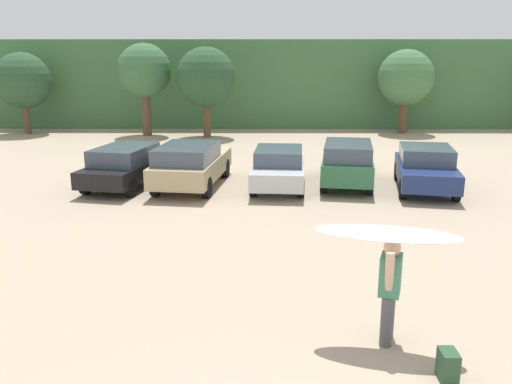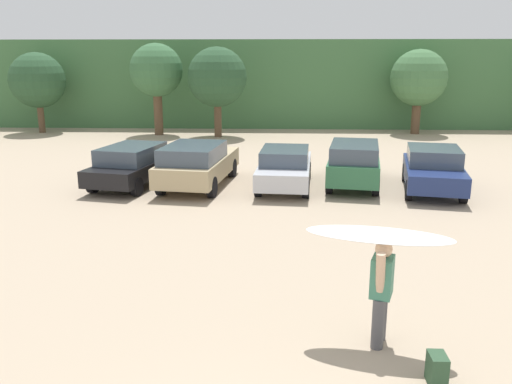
{
  "view_description": "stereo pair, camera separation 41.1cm",
  "coord_description": "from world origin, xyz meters",
  "px_view_note": "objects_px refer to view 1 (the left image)",
  "views": [
    {
      "loc": [
        -0.19,
        -3.59,
        4.48
      ],
      "look_at": [
        -0.26,
        8.4,
        1.4
      ],
      "focal_mm": 37.08,
      "sensor_mm": 36.0,
      "label": 1
    },
    {
      "loc": [
        0.22,
        -3.58,
        4.48
      ],
      "look_at": [
        -0.26,
        8.4,
        1.4
      ],
      "focal_mm": 37.08,
      "sensor_mm": 36.0,
      "label": 2
    }
  ],
  "objects_px": {
    "parked_car_silver": "(279,166)",
    "parked_car_navy": "(426,167)",
    "surfboard_white": "(387,234)",
    "parked_car_black": "(126,165)",
    "parked_car_tan": "(191,164)",
    "parked_car_forest_green": "(347,161)",
    "person_adult": "(390,285)",
    "backpack_dropped": "(448,366)"
  },
  "relations": [
    {
      "from": "parked_car_tan",
      "to": "parked_car_silver",
      "type": "bearing_deg",
      "value": -80.53
    },
    {
      "from": "parked_car_black",
      "to": "parked_car_forest_green",
      "type": "relative_size",
      "value": 0.94
    },
    {
      "from": "parked_car_silver",
      "to": "backpack_dropped",
      "type": "relative_size",
      "value": 10.3
    },
    {
      "from": "surfboard_white",
      "to": "parked_car_navy",
      "type": "bearing_deg",
      "value": -97.32
    },
    {
      "from": "parked_car_navy",
      "to": "backpack_dropped",
      "type": "bearing_deg",
      "value": 175.63
    },
    {
      "from": "parked_car_black",
      "to": "person_adult",
      "type": "bearing_deg",
      "value": -135.25
    },
    {
      "from": "parked_car_forest_green",
      "to": "surfboard_white",
      "type": "xyz_separation_m",
      "value": [
        -1.16,
        -10.72,
        0.95
      ]
    },
    {
      "from": "parked_car_black",
      "to": "parked_car_tan",
      "type": "distance_m",
      "value": 2.34
    },
    {
      "from": "parked_car_navy",
      "to": "surfboard_white",
      "type": "xyz_separation_m",
      "value": [
        -3.74,
        -10.05,
        1.04
      ]
    },
    {
      "from": "parked_car_silver",
      "to": "person_adult",
      "type": "bearing_deg",
      "value": -168.23
    },
    {
      "from": "parked_car_tan",
      "to": "surfboard_white",
      "type": "height_order",
      "value": "surfboard_white"
    },
    {
      "from": "parked_car_silver",
      "to": "backpack_dropped",
      "type": "distance_m",
      "value": 11.73
    },
    {
      "from": "parked_car_navy",
      "to": "parked_car_silver",
      "type": "bearing_deg",
      "value": 96.63
    },
    {
      "from": "parked_car_black",
      "to": "person_adult",
      "type": "distance_m",
      "value": 12.51
    },
    {
      "from": "parked_car_navy",
      "to": "parked_car_tan",
      "type": "bearing_deg",
      "value": 98.95
    },
    {
      "from": "person_adult",
      "to": "parked_car_black",
      "type": "bearing_deg",
      "value": -38.34
    },
    {
      "from": "parked_car_tan",
      "to": "person_adult",
      "type": "relative_size",
      "value": 2.82
    },
    {
      "from": "parked_car_silver",
      "to": "backpack_dropped",
      "type": "xyz_separation_m",
      "value": [
        1.99,
        -11.55,
        -0.5
      ]
    },
    {
      "from": "backpack_dropped",
      "to": "surfboard_white",
      "type": "bearing_deg",
      "value": 121.73
    },
    {
      "from": "surfboard_white",
      "to": "backpack_dropped",
      "type": "relative_size",
      "value": 5.24
    },
    {
      "from": "parked_car_tan",
      "to": "surfboard_white",
      "type": "bearing_deg",
      "value": -149.48
    },
    {
      "from": "parked_car_black",
      "to": "surfboard_white",
      "type": "distance_m",
      "value": 12.46
    },
    {
      "from": "parked_car_forest_green",
      "to": "parked_car_silver",
      "type": "bearing_deg",
      "value": 106.12
    },
    {
      "from": "parked_car_forest_green",
      "to": "backpack_dropped",
      "type": "xyz_separation_m",
      "value": [
        -0.46,
        -11.84,
        -0.63
      ]
    },
    {
      "from": "surfboard_white",
      "to": "parked_car_silver",
      "type": "bearing_deg",
      "value": -69.82
    },
    {
      "from": "backpack_dropped",
      "to": "parked_car_forest_green",
      "type": "bearing_deg",
      "value": 87.77
    },
    {
      "from": "parked_car_silver",
      "to": "backpack_dropped",
      "type": "height_order",
      "value": "parked_car_silver"
    },
    {
      "from": "parked_car_tan",
      "to": "surfboard_white",
      "type": "distance_m",
      "value": 11.25
    },
    {
      "from": "surfboard_white",
      "to": "person_adult",
      "type": "bearing_deg",
      "value": 155.46
    },
    {
      "from": "parked_car_silver",
      "to": "parked_car_navy",
      "type": "xyz_separation_m",
      "value": [
        5.04,
        -0.37,
        0.05
      ]
    },
    {
      "from": "parked_car_black",
      "to": "parked_car_forest_green",
      "type": "bearing_deg",
      "value": -76.14
    },
    {
      "from": "parked_car_forest_green",
      "to": "parked_car_navy",
      "type": "bearing_deg",
      "value": -95.19
    },
    {
      "from": "parked_car_tan",
      "to": "backpack_dropped",
      "type": "distance_m",
      "value": 12.53
    },
    {
      "from": "parked_car_silver",
      "to": "parked_car_navy",
      "type": "bearing_deg",
      "value": -89.94
    },
    {
      "from": "person_adult",
      "to": "surfboard_white",
      "type": "distance_m",
      "value": 0.84
    },
    {
      "from": "parked_car_black",
      "to": "parked_car_silver",
      "type": "xyz_separation_m",
      "value": [
        5.41,
        -0.03,
        -0.04
      ]
    },
    {
      "from": "parked_car_silver",
      "to": "parked_car_navy",
      "type": "distance_m",
      "value": 5.05
    },
    {
      "from": "parked_car_black",
      "to": "parked_car_silver",
      "type": "distance_m",
      "value": 5.41
    },
    {
      "from": "parked_car_silver",
      "to": "backpack_dropped",
      "type": "bearing_deg",
      "value": -165.91
    },
    {
      "from": "parked_car_black",
      "to": "backpack_dropped",
      "type": "relative_size",
      "value": 9.99
    },
    {
      "from": "parked_car_tan",
      "to": "parked_car_silver",
      "type": "relative_size",
      "value": 1.06
    },
    {
      "from": "parked_car_silver",
      "to": "parked_car_navy",
      "type": "height_order",
      "value": "parked_car_navy"
    }
  ]
}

